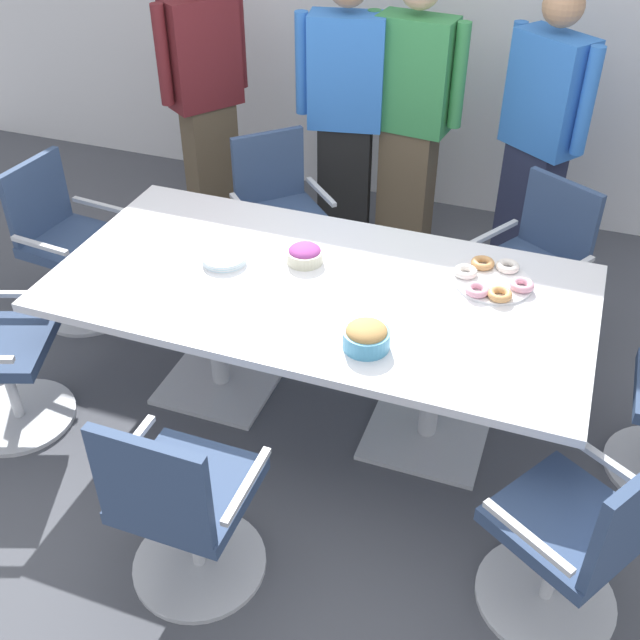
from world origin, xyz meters
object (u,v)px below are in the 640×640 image
at_px(office_chair_0, 576,542).
at_px(office_chair_4, 69,249).
at_px(person_standing_0, 206,93).
at_px(office_chair_2, 532,275).
at_px(conference_table, 320,307).
at_px(person_standing_1, 346,113).
at_px(person_standing_3, 540,135).
at_px(donut_platter, 493,280).
at_px(snack_bowl_candy_mix, 305,254).
at_px(snack_bowl_cookies, 366,336).
at_px(office_chair_3, 280,222).
at_px(plate_stack, 224,259).
at_px(office_chair_6, 183,510).
at_px(person_standing_2, 411,117).

distance_m(office_chair_0, office_chair_4, 3.06).
xyz_separation_m(office_chair_0, person_standing_0, (-2.59, 2.31, 0.51)).
bearing_deg(person_standing_0, office_chair_2, 108.86).
distance_m(conference_table, person_standing_1, 1.64).
relative_size(person_standing_1, person_standing_3, 1.02).
distance_m(conference_table, person_standing_3, 1.84).
distance_m(office_chair_4, donut_platter, 2.38).
xyz_separation_m(office_chair_4, snack_bowl_candy_mix, (1.49, -0.17, 0.39)).
xyz_separation_m(office_chair_2, donut_platter, (-0.14, -0.68, 0.36)).
relative_size(office_chair_2, snack_bowl_cookies, 4.79).
relative_size(office_chair_3, donut_platter, 2.51).
bearing_deg(plate_stack, person_standing_3, 53.59).
height_order(office_chair_3, office_chair_6, same).
bearing_deg(donut_platter, snack_bowl_candy_mix, -172.16).
height_order(office_chair_2, person_standing_3, person_standing_3).
bearing_deg(snack_bowl_cookies, plate_stack, 154.90).
xyz_separation_m(person_standing_2, plate_stack, (-0.46, -1.62, -0.14)).
bearing_deg(office_chair_0, person_standing_2, 59.59).
bearing_deg(plate_stack, office_chair_0, -24.03).
height_order(person_standing_3, snack_bowl_candy_mix, person_standing_3).
distance_m(office_chair_4, snack_bowl_cookies, 2.11).
height_order(snack_bowl_candy_mix, snack_bowl_cookies, snack_bowl_cookies).
relative_size(office_chair_2, person_standing_0, 0.52).
xyz_separation_m(office_chair_0, person_standing_1, (-1.65, 2.32, 0.50)).
bearing_deg(snack_bowl_candy_mix, person_standing_1, 100.95).
xyz_separation_m(office_chair_3, snack_bowl_cookies, (0.95, -1.38, 0.40)).
bearing_deg(donut_platter, plate_stack, -168.22).
distance_m(person_standing_2, plate_stack, 1.69).
relative_size(office_chair_0, snack_bowl_cookies, 4.79).
relative_size(conference_table, office_chair_2, 2.64).
distance_m(office_chair_2, person_standing_1, 1.50).
xyz_separation_m(office_chair_4, plate_stack, (1.14, -0.30, 0.36)).
xyz_separation_m(office_chair_0, snack_bowl_candy_mix, (-1.38, 0.90, 0.39)).
bearing_deg(office_chair_4, person_standing_2, 134.96).
relative_size(conference_table, office_chair_0, 2.64).
bearing_deg(snack_bowl_cookies, donut_platter, 57.86).
height_order(office_chair_2, person_standing_1, person_standing_1).
distance_m(person_standing_2, donut_platter, 1.57).
height_order(person_standing_2, donut_platter, person_standing_2).
xyz_separation_m(snack_bowl_cookies, donut_platter, (0.40, 0.63, -0.04)).
bearing_deg(office_chair_3, plate_stack, 53.69).
xyz_separation_m(person_standing_2, donut_platter, (0.74, -1.37, -0.14)).
distance_m(conference_table, office_chair_6, 1.13).
distance_m(snack_bowl_cookies, donut_platter, 0.74).
distance_m(office_chair_4, snack_bowl_candy_mix, 1.55).
relative_size(person_standing_1, donut_platter, 4.81).
xyz_separation_m(office_chair_4, donut_platter, (2.35, -0.05, 0.36)).
bearing_deg(person_standing_1, office_chair_4, 34.51).
bearing_deg(donut_platter, person_standing_1, 131.01).
xyz_separation_m(office_chair_2, person_standing_1, (-1.27, 0.61, 0.50)).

